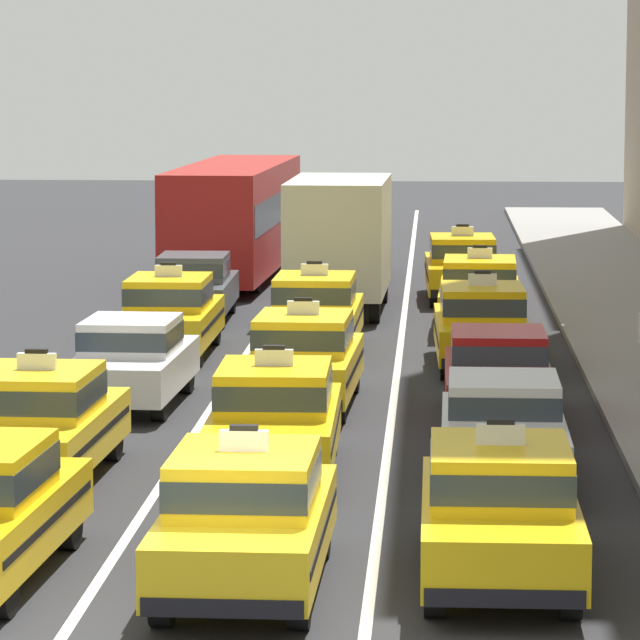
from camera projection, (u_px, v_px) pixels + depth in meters
name	position (u px, v px, depth m)	size (l,w,h in m)	color
ground_plane	(216.00, 630.00, 20.90)	(160.00, 160.00, 0.00)	#2B2B2D
lane_stripe_left_center	(246.00, 353.00, 40.78)	(0.14, 80.00, 0.01)	silver
lane_stripe_center_right	(399.00, 354.00, 40.60)	(0.14, 80.00, 0.01)	silver
taxi_left_second	(40.00, 422.00, 28.18)	(1.96, 4.61, 1.96)	black
sedan_left_third	(132.00, 359.00, 34.38)	(1.89, 4.35, 1.58)	black
taxi_left_fourth	(170.00, 314.00, 40.34)	(1.83, 4.56, 1.96)	black
sedan_left_fifth	(194.00, 285.00, 45.77)	(1.82, 4.33, 1.58)	black
bus_left_sixth	(235.00, 214.00, 54.64)	(2.91, 11.28, 3.22)	black
taxi_center_nearest	(245.00, 516.00, 22.32)	(1.88, 4.58, 1.96)	black
taxi_center_second	(275.00, 417.00, 28.55)	(1.88, 4.58, 1.96)	black
taxi_center_third	(304.00, 358.00, 34.29)	(1.95, 4.61, 1.96)	black
taxi_center_fourth	(315.00, 312.00, 40.58)	(1.88, 4.58, 1.96)	black
box_truck_center_fifth	(341.00, 238.00, 47.71)	(2.41, 7.01, 3.27)	black
sedan_center_sixth	(357.00, 250.00, 54.44)	(1.78, 4.31, 1.58)	black
taxi_right_nearest	(499.00, 509.00, 22.69)	(1.84, 4.57, 1.96)	black
sedan_right_second	(503.00, 427.00, 27.95)	(1.80, 4.32, 1.58)	black
sedan_right_third	(498.00, 373.00, 32.81)	(1.77, 4.31, 1.58)	black
taxi_right_fourth	(482.00, 324.00, 38.70)	(1.91, 4.60, 1.96)	black
taxi_right_fifth	(479.00, 292.00, 44.08)	(1.92, 4.60, 1.96)	black
taxi_right_sixth	(462.00, 266.00, 49.78)	(1.93, 4.60, 1.96)	black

